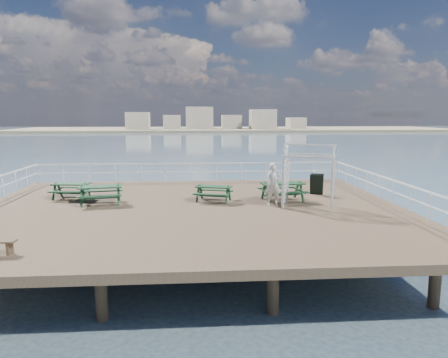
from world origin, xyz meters
TOP-DOWN VIEW (x-y plane):
  - ground at (0.00, 0.00)m, footprint 18.00×14.00m
  - sea_backdrop at (12.54, 134.07)m, footprint 300.00×300.00m
  - railing at (-0.07, 2.57)m, footprint 17.77×13.76m
  - picnic_table_a at (-5.56, 2.31)m, footprint 1.83×1.55m
  - picnic_table_b at (1.06, 1.24)m, footprint 1.93×1.72m
  - picnic_table_c at (4.19, 1.10)m, footprint 2.11×1.78m
  - picnic_table_d at (-3.93, 1.04)m, footprint 2.03×1.72m
  - trellis_arbor at (5.00, -0.23)m, footprint 2.42×1.89m
  - sandwich_board at (6.18, 2.40)m, footprint 0.76×0.67m
  - person at (3.59, 0.21)m, footprint 0.69×0.47m

SIDE VIEW (x-z plane):
  - sea_backdrop at x=12.54m, z-range -5.11..4.09m
  - ground at x=0.00m, z-range -0.30..0.00m
  - sandwich_board at x=6.18m, z-range -0.01..1.01m
  - picnic_table_b at x=1.06m, z-range 0.11..0.89m
  - picnic_table_a at x=-5.56m, z-range 0.11..0.93m
  - picnic_table_d at x=-3.93m, z-range 0.13..1.02m
  - picnic_table_c at x=4.19m, z-range 0.13..1.07m
  - railing at x=-0.07m, z-range 0.32..1.42m
  - person at x=3.59m, z-range 0.00..1.84m
  - trellis_arbor at x=5.00m, z-range -0.15..2.52m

